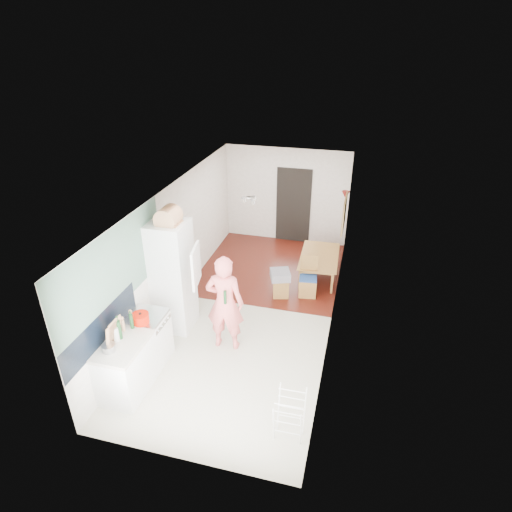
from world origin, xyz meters
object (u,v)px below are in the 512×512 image
at_px(dining_table, 320,268).
at_px(stool, 281,287).
at_px(drying_rack, 290,417).
at_px(dining_chair, 308,277).
at_px(person, 225,295).

bearing_deg(dining_table, stool, 143.49).
bearing_deg(drying_rack, stool, 102.53).
xyz_separation_m(dining_chair, stool, (-0.55, -0.18, -0.22)).
height_order(person, dining_table, person).
xyz_separation_m(person, dining_table, (1.32, 2.87, -0.84)).
bearing_deg(dining_chair, drying_rack, -92.55).
distance_m(dining_chair, drying_rack, 3.69).
distance_m(person, drying_rack, 2.32).
bearing_deg(drying_rack, dining_table, 90.76).
bearing_deg(person, dining_table, -118.52).
xyz_separation_m(dining_chair, drying_rack, (0.30, -3.68, -0.06)).
distance_m(person, dining_table, 3.27).
relative_size(stool, drying_rack, 0.57).
distance_m(person, dining_chair, 2.42).
relative_size(person, dining_chair, 2.46).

